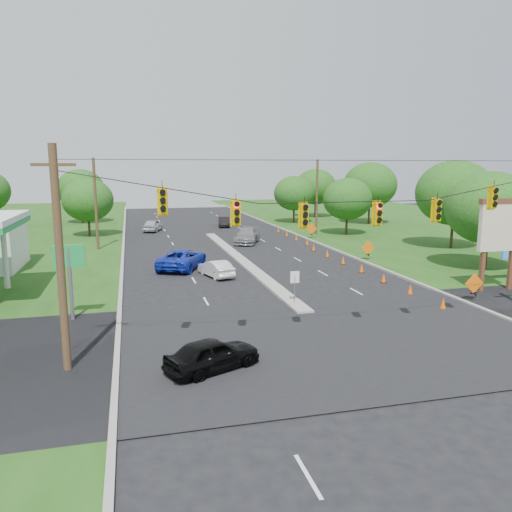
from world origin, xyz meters
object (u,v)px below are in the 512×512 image
object	(u,v)px
white_sedan	(216,268)
black_sedan	(212,354)
pylon_sign	(502,231)
blue_pickup	(182,259)

from	to	relation	value
white_sedan	black_sedan	bearing A→B (deg)	63.57
pylon_sign	white_sedan	size ratio (longest dim) A/B	1.60
black_sedan	white_sedan	bearing A→B (deg)	-34.36
black_sedan	white_sedan	size ratio (longest dim) A/B	1.05
pylon_sign	white_sedan	world-z (taller)	pylon_sign
pylon_sign	black_sedan	distance (m)	22.60
black_sedan	blue_pickup	size ratio (longest dim) A/B	0.68
black_sedan	blue_pickup	bearing A→B (deg)	-26.83
white_sedan	pylon_sign	bearing A→B (deg)	137.50
pylon_sign	white_sedan	distance (m)	19.84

